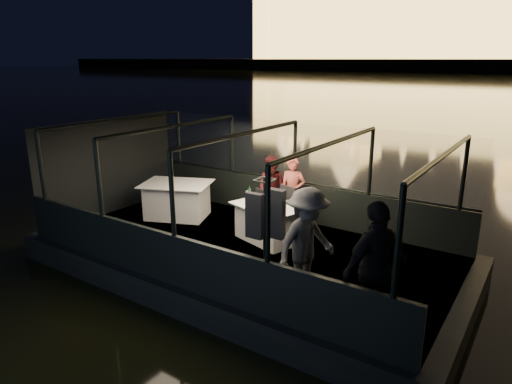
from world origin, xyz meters
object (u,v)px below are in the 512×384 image
Objects in this scene: passenger_dark at (375,273)px; chair_port_right at (283,211)px; person_woman_coral at (292,194)px; person_man_maroon at (273,191)px; wine_bottle at (249,192)px; coat_stand at (264,238)px; chair_port_left at (257,207)px; dining_table_aft at (177,201)px; passenger_stripe at (307,247)px; dining_table_central at (269,223)px.

chair_port_right is at bearing -103.59° from passenger_dark.
chair_port_right is 0.51m from person_woman_coral.
person_man_maroon is 5.52× the size of wine_bottle.
wine_bottle is at bearing -128.33° from chair_port_right.
coat_stand is at bearing -54.49° from chair_port_right.
person_woman_coral is (0.62, 0.49, 0.30)m from chair_port_left.
dining_table_aft is 0.87× the size of passenger_stripe.
passenger_stripe is 1.23m from passenger_dark.
coat_stand reaches higher than wine_bottle.
passenger_dark is at bearing -87.26° from passenger_stripe.
wine_bottle is (-3.55, 2.12, 0.06)m from passenger_dark.
chair_port_right is at bearing 13.41° from dining_table_aft.
person_man_maroon is at bearing 56.21° from passenger_stripe.
chair_port_right is 0.62× the size of person_man_maroon.
person_man_maroon is at bearing -102.99° from passenger_dark.
chair_port_right is 0.53× the size of passenger_stripe.
dining_table_aft is 2.65m from chair_port_right.
chair_port_left is 3.31m from passenger_stripe.
coat_stand is 1.23× the size of person_man_maroon.
dining_table_aft is 1.01× the size of person_woman_coral.
passenger_stripe is (1.79, -2.73, 0.10)m from person_woman_coral.
person_man_maroon is 0.82× the size of passenger_dark.
wine_bottle is (-0.60, 0.15, 0.53)m from dining_table_central.
passenger_dark is at bearing -29.44° from chair_port_right.
wine_bottle reaches higher than chair_port_left.
chair_port_left is at bearing 98.78° from wine_bottle.
dining_table_central is at bearing -0.32° from dining_table_aft.
passenger_stripe is at bearing 12.28° from coat_stand.
passenger_stripe is 2.98m from wine_bottle.
dining_table_central is 1.51× the size of chair_port_right.
dining_table_aft is 4.69m from passenger_stripe.
passenger_dark reaches higher than person_man_maroon.
dining_table_aft is at bearing -154.96° from chair_port_right.
dining_table_aft is (-2.61, 0.01, 0.00)m from dining_table_central.
person_woman_coral is 1.01× the size of person_man_maroon.
chair_port_right is at bearing 113.88° from coat_stand.
person_man_maroon is at bearing 168.25° from person_woman_coral.
chair_port_left is 0.52× the size of person_woman_coral.
person_woman_coral is 0.49m from person_man_maroon.
person_woman_coral is at bearing 110.93° from coat_stand.
person_man_maroon reaches higher than chair_port_left.
coat_stand is (1.06, -1.84, 0.51)m from dining_table_central.
wine_bottle is at bearing 67.81° from passenger_stripe.
chair_port_right reaches higher than chair_port_left.
person_man_maroon reaches higher than chair_port_right.
passenger_stripe is at bearing -40.84° from chair_port_right.
person_man_maroon is 0.87m from wine_bottle.
coat_stand is at bearing -77.96° from person_man_maroon.
passenger_dark is (2.95, -1.97, 0.47)m from dining_table_central.
coat_stand is 1.01× the size of passenger_dark.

